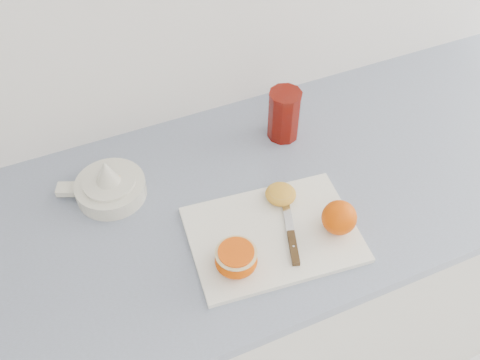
% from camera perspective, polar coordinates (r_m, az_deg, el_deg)
% --- Properties ---
extents(counter, '(2.32, 0.64, 0.89)m').
position_cam_1_polar(counter, '(1.54, 0.10, -12.49)').
color(counter, silver).
rests_on(counter, ground).
extents(cutting_board, '(0.36, 0.28, 0.01)m').
position_cam_1_polar(cutting_board, '(1.10, 3.54, -5.81)').
color(cutting_board, white).
rests_on(cutting_board, counter).
extents(whole_orange, '(0.07, 0.07, 0.07)m').
position_cam_1_polar(whole_orange, '(1.09, 10.54, -3.97)').
color(whole_orange, '#DA5A02').
rests_on(whole_orange, cutting_board).
extents(half_orange, '(0.08, 0.08, 0.05)m').
position_cam_1_polar(half_orange, '(1.03, -0.41, -8.45)').
color(half_orange, '#DA5A02').
rests_on(half_orange, cutting_board).
extents(squeezed_shell, '(0.07, 0.07, 0.03)m').
position_cam_1_polar(squeezed_shell, '(1.15, 4.36, -1.49)').
color(squeezed_shell, gold).
rests_on(squeezed_shell, cutting_board).
extents(paring_knife, '(0.07, 0.18, 0.01)m').
position_cam_1_polar(paring_knife, '(1.08, 5.60, -6.52)').
color(paring_knife, '#422D14').
rests_on(paring_knife, cutting_board).
extents(citrus_juicer, '(0.19, 0.15, 0.10)m').
position_cam_1_polar(citrus_juicer, '(1.19, -13.77, -0.61)').
color(citrus_juicer, white).
rests_on(citrus_juicer, counter).
extents(red_tumbler, '(0.08, 0.08, 0.13)m').
position_cam_1_polar(red_tumbler, '(1.28, 4.72, 6.80)').
color(red_tumbler, '#680D05').
rests_on(red_tumbler, counter).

